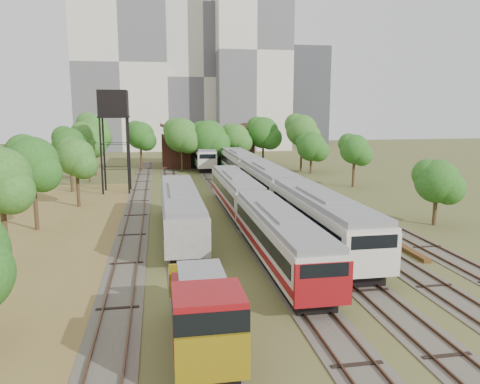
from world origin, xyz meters
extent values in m
plane|color=#475123|center=(0.00, 0.00, 0.00)|extent=(240.00, 240.00, 0.00)
cube|color=brown|center=(-18.00, 8.00, 0.02)|extent=(14.00, 60.00, 0.04)
cube|color=#4C473D|center=(-12.00, 25.00, 0.03)|extent=(2.60, 80.00, 0.06)
cube|color=#472D1E|center=(-12.72, 25.00, 0.12)|extent=(0.08, 80.00, 0.14)
cube|color=#472D1E|center=(-11.28, 25.00, 0.12)|extent=(0.08, 80.00, 0.14)
cube|color=#4C473D|center=(-8.00, 25.00, 0.03)|extent=(2.60, 80.00, 0.06)
cube|color=#472D1E|center=(-8.72, 25.00, 0.12)|extent=(0.08, 80.00, 0.14)
cube|color=#472D1E|center=(-7.28, 25.00, 0.12)|extent=(0.08, 80.00, 0.14)
cube|color=#4C473D|center=(-2.00, 25.00, 0.03)|extent=(2.60, 80.00, 0.06)
cube|color=#472D1E|center=(-2.72, 25.00, 0.12)|extent=(0.08, 80.00, 0.14)
cube|color=#472D1E|center=(-1.28, 25.00, 0.12)|extent=(0.08, 80.00, 0.14)
cube|color=#4C473D|center=(2.00, 25.00, 0.03)|extent=(2.60, 80.00, 0.06)
cube|color=#472D1E|center=(1.28, 25.00, 0.12)|extent=(0.08, 80.00, 0.14)
cube|color=#472D1E|center=(2.72, 25.00, 0.12)|extent=(0.08, 80.00, 0.14)
cube|color=#4C473D|center=(6.00, 25.00, 0.03)|extent=(2.60, 80.00, 0.06)
cube|color=#472D1E|center=(5.28, 25.00, 0.12)|extent=(0.08, 80.00, 0.14)
cube|color=#472D1E|center=(6.72, 25.00, 0.12)|extent=(0.08, 80.00, 0.14)
cube|color=#4C473D|center=(10.00, 25.00, 0.03)|extent=(2.60, 80.00, 0.06)
cube|color=#472D1E|center=(9.28, 25.00, 0.12)|extent=(0.08, 80.00, 0.14)
cube|color=#472D1E|center=(10.72, 25.00, 0.12)|extent=(0.08, 80.00, 0.14)
cube|color=black|center=(-2.00, 1.21, 0.40)|extent=(2.18, 15.64, 0.79)
cube|color=beige|center=(-2.00, 1.21, 2.03)|extent=(2.87, 17.00, 2.48)
cube|color=black|center=(-2.00, 1.21, 2.33)|extent=(2.93, 15.64, 0.84)
cube|color=slate|center=(-2.00, 1.21, 3.45)|extent=(2.64, 16.66, 0.36)
cube|color=maroon|center=(-2.00, 1.21, 1.34)|extent=(2.93, 16.66, 0.45)
cube|color=maroon|center=(-2.00, -7.24, 1.91)|extent=(2.91, 0.25, 2.23)
cube|color=black|center=(-2.00, 18.71, 0.40)|extent=(2.18, 15.64, 0.79)
cube|color=beige|center=(-2.00, 18.71, 2.03)|extent=(2.87, 17.00, 2.48)
cube|color=black|center=(-2.00, 18.71, 2.33)|extent=(2.93, 15.64, 0.84)
cube|color=slate|center=(-2.00, 18.71, 3.45)|extent=(2.64, 16.66, 0.36)
cube|color=maroon|center=(-2.00, 18.71, 1.34)|extent=(2.93, 16.66, 0.45)
cube|color=black|center=(2.00, 4.25, 0.45)|extent=(2.46, 15.64, 0.89)
cube|color=beige|center=(2.00, 4.25, 2.29)|extent=(3.24, 17.00, 2.79)
cube|color=black|center=(2.00, 4.25, 2.62)|extent=(3.30, 15.64, 0.95)
cube|color=slate|center=(2.00, 4.25, 3.89)|extent=(2.98, 16.66, 0.40)
cube|color=#1A6B31|center=(2.00, 4.25, 1.51)|extent=(3.30, 16.66, 0.50)
cube|color=beige|center=(2.00, -4.20, 2.15)|extent=(3.28, 0.25, 2.51)
cube|color=black|center=(2.00, 21.75, 0.45)|extent=(2.46, 15.64, 0.89)
cube|color=beige|center=(2.00, 21.75, 2.29)|extent=(3.24, 17.00, 2.79)
cube|color=black|center=(2.00, 21.75, 2.62)|extent=(3.30, 15.64, 0.95)
cube|color=slate|center=(2.00, 21.75, 3.89)|extent=(2.98, 16.66, 0.40)
cube|color=#1A6B31|center=(2.00, 21.75, 1.51)|extent=(3.30, 16.66, 0.50)
cube|color=black|center=(2.00, 39.25, 0.45)|extent=(2.46, 15.64, 0.89)
cube|color=beige|center=(2.00, 39.25, 2.29)|extent=(3.24, 17.00, 2.79)
cube|color=black|center=(2.00, 39.25, 2.62)|extent=(3.30, 15.64, 0.95)
cube|color=slate|center=(2.00, 39.25, 3.89)|extent=(2.98, 16.66, 0.40)
cube|color=#1A6B31|center=(2.00, 39.25, 1.51)|extent=(3.30, 16.66, 0.50)
cube|color=black|center=(-2.00, 54.03, 0.42)|extent=(2.31, 14.72, 0.84)
cube|color=beige|center=(-2.00, 54.03, 2.16)|extent=(3.05, 16.00, 2.63)
cube|color=black|center=(-2.00, 54.03, 2.47)|extent=(3.11, 14.72, 0.89)
cube|color=slate|center=(-2.00, 54.03, 3.66)|extent=(2.81, 15.68, 0.38)
cube|color=#1A6B31|center=(-2.00, 54.03, 1.42)|extent=(3.11, 15.68, 0.47)
cube|color=beige|center=(-2.00, 46.08, 2.02)|extent=(3.09, 0.25, 2.37)
cube|color=black|center=(-8.00, -8.61, 0.44)|extent=(2.17, 7.20, 0.89)
cube|color=maroon|center=(-8.00, -7.81, 1.63)|extent=(2.47, 4.40, 1.48)
cube|color=maroon|center=(-8.00, -11.21, 2.22)|extent=(2.67, 2.57, 2.67)
cube|color=black|center=(-8.00, -11.21, 2.87)|extent=(2.72, 2.62, 0.89)
cube|color=gold|center=(-8.00, -12.56, 1.58)|extent=(2.67, 0.20, 1.78)
cube|color=gold|center=(-8.00, -4.66, 1.58)|extent=(2.67, 0.20, 1.78)
cube|color=slate|center=(-8.00, -8.61, 3.26)|extent=(1.98, 3.60, 0.20)
cube|color=black|center=(-8.00, 9.99, 0.41)|extent=(2.26, 16.56, 0.82)
cube|color=gray|center=(-8.00, 9.99, 2.10)|extent=(2.97, 18.00, 2.56)
cube|color=black|center=(-8.00, 9.99, 2.41)|extent=(3.03, 16.56, 0.87)
cube|color=slate|center=(-8.00, 9.99, 3.57)|extent=(2.74, 17.64, 0.37)
cylinder|color=black|center=(-16.41, 30.10, 4.59)|extent=(0.23, 0.23, 9.18)
cylinder|color=black|center=(-13.31, 30.10, 4.59)|extent=(0.23, 0.23, 9.18)
cylinder|color=black|center=(-16.41, 33.20, 4.59)|extent=(0.23, 0.23, 9.18)
cylinder|color=black|center=(-13.31, 33.20, 4.59)|extent=(0.23, 0.23, 9.18)
cube|color=black|center=(-14.86, 31.65, 9.28)|extent=(3.61, 3.61, 0.20)
cube|color=black|center=(-14.86, 31.65, 10.93)|extent=(3.44, 3.44, 3.10)
cube|color=brown|center=(8.00, 4.19, 0.15)|extent=(0.58, 8.73, 0.29)
cube|color=brown|center=(8.20, 19.95, 0.13)|extent=(0.51, 8.11, 0.26)
cube|color=#321712|center=(-1.00, 58.00, 2.75)|extent=(16.00, 11.00, 5.50)
cube|color=#321712|center=(-5.00, 58.00, 6.10)|extent=(8.45, 11.55, 2.96)
cube|color=#321712|center=(3.00, 58.00, 6.10)|extent=(8.45, 11.55, 2.96)
cube|color=black|center=(-1.00, 52.55, 2.20)|extent=(6.40, 0.15, 4.12)
cylinder|color=#382616|center=(-19.62, 3.86, 2.35)|extent=(0.36, 0.36, 4.71)
sphere|color=#1D4E15|center=(-19.62, 3.86, 5.99)|extent=(3.86, 3.86, 3.86)
cylinder|color=#382616|center=(-20.10, 13.68, 2.30)|extent=(0.36, 0.36, 4.59)
sphere|color=#1D4E15|center=(-20.10, 13.68, 5.85)|extent=(4.31, 4.31, 4.31)
cylinder|color=#382616|center=(-18.15, 23.17, 2.07)|extent=(0.36, 0.36, 4.14)
sphere|color=#1D4E15|center=(-18.15, 23.17, 5.26)|extent=(3.93, 3.93, 3.93)
cylinder|color=#382616|center=(-20.39, 32.58, 2.32)|extent=(0.36, 0.36, 4.64)
sphere|color=#1D4E15|center=(-20.39, 32.58, 5.91)|extent=(4.15, 4.15, 4.15)
cylinder|color=#382616|center=(-19.37, 40.72, 2.38)|extent=(0.36, 0.36, 4.77)
sphere|color=#1D4E15|center=(-19.37, 40.72, 6.07)|extent=(4.57, 4.57, 4.57)
cylinder|color=#382616|center=(-19.39, 47.33, 2.75)|extent=(0.36, 0.36, 5.49)
sphere|color=#1D4E15|center=(-19.39, 47.33, 6.99)|extent=(4.99, 4.99, 4.99)
cylinder|color=#382616|center=(-12.50, 51.77, 2.32)|extent=(0.36, 0.36, 4.65)
sphere|color=#1D4E15|center=(-12.50, 51.77, 5.91)|extent=(4.53, 4.53, 4.53)
cylinder|color=#382616|center=(-5.81, 50.27, 2.34)|extent=(0.36, 0.36, 4.69)
sphere|color=#1D4E15|center=(-5.81, 50.27, 5.96)|extent=(5.63, 5.63, 5.63)
cylinder|color=#382616|center=(-1.35, 50.01, 2.10)|extent=(0.36, 0.36, 4.19)
sphere|color=#1D4E15|center=(-1.35, 50.01, 5.34)|extent=(6.15, 6.15, 6.15)
cylinder|color=#382616|center=(3.29, 50.40, 2.13)|extent=(0.36, 0.36, 4.26)
sphere|color=#1D4E15|center=(3.29, 50.40, 5.42)|extent=(4.70, 4.70, 4.70)
cylinder|color=#382616|center=(8.38, 52.01, 2.42)|extent=(0.36, 0.36, 4.84)
sphere|color=#1D4E15|center=(8.38, 52.01, 6.16)|extent=(5.41, 5.41, 5.41)
cylinder|color=#382616|center=(13.77, 47.06, 2.65)|extent=(0.36, 0.36, 5.29)
sphere|color=#1D4E15|center=(13.77, 47.06, 6.74)|extent=(5.17, 5.17, 5.17)
cylinder|color=#382616|center=(14.47, 9.41, 1.56)|extent=(0.36, 0.36, 3.13)
sphere|color=#1D4E15|center=(14.47, 9.41, 3.98)|extent=(3.86, 3.86, 3.86)
cylinder|color=#382616|center=(15.79, 30.30, 1.97)|extent=(0.36, 0.36, 3.94)
sphere|color=#1D4E15|center=(15.79, 30.30, 5.02)|extent=(3.88, 3.88, 3.88)
cylinder|color=#382616|center=(14.50, 44.09, 1.68)|extent=(0.36, 0.36, 3.36)
sphere|color=#1D4E15|center=(14.50, 44.09, 4.28)|extent=(4.66, 4.66, 4.66)
cube|color=beige|center=(-18.00, 95.00, 21.00)|extent=(22.00, 16.00, 42.00)
cube|color=beige|center=(2.00, 100.00, 18.00)|extent=(20.00, 18.00, 36.00)
cube|color=beige|center=(14.00, 92.00, 24.00)|extent=(18.00, 16.00, 48.00)
cube|color=#393A3F|center=(34.00, 110.00, 14.00)|extent=(12.00, 12.00, 28.00)
camera|label=1|loc=(-9.67, -27.67, 10.28)|focal=35.00mm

